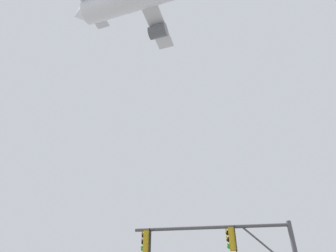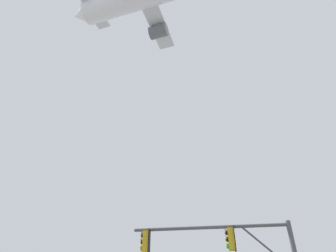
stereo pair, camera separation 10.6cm
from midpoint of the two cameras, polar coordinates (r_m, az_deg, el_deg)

